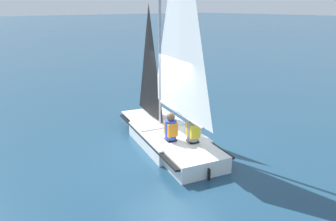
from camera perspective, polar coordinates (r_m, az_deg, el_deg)
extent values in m
plane|color=navy|center=(9.34, 0.00, -5.88)|extent=(260.00, 260.00, 0.00)
cube|color=white|center=(9.26, 0.00, -4.73)|extent=(2.08, 2.66, 0.41)
cube|color=white|center=(10.70, -3.71, -1.62)|extent=(1.06, 1.16, 0.41)
cube|color=white|center=(7.91, 5.07, -8.92)|extent=(1.51, 1.28, 0.41)
cube|color=black|center=(9.21, 0.00, -3.99)|extent=(2.55, 4.44, 0.05)
cube|color=silver|center=(10.19, -2.74, -1.27)|extent=(1.85, 2.21, 0.04)
cylinder|color=#B7B7BC|center=(9.05, -1.45, 14.76)|extent=(0.08, 0.08, 5.74)
cylinder|color=#B7B7BC|center=(8.36, 1.94, -0.43)|extent=(0.68, 2.37, 0.07)
pyramid|color=white|center=(7.94, 2.13, 16.65)|extent=(0.63, 2.24, 4.85)
pyramid|color=black|center=(9.91, -3.24, 8.58)|extent=(0.41, 1.41, 3.33)
cube|color=black|center=(7.53, 7.15, -11.01)|extent=(0.05, 0.08, 0.28)
cube|color=black|center=(8.63, 0.44, -6.28)|extent=(0.30, 0.33, 0.45)
cylinder|color=blue|center=(8.45, 0.45, -3.33)|extent=(0.37, 0.37, 0.50)
cube|color=orange|center=(8.44, 0.45, -3.18)|extent=(0.34, 0.39, 0.35)
sphere|color=brown|center=(8.33, 0.46, -1.09)|extent=(0.22, 0.22, 0.22)
cube|color=black|center=(8.56, 4.29, -6.54)|extent=(0.30, 0.33, 0.45)
cylinder|color=gray|center=(8.38, 4.36, -3.58)|extent=(0.37, 0.37, 0.50)
cube|color=yellow|center=(8.37, 4.36, -3.42)|extent=(0.34, 0.39, 0.35)
sphere|color=brown|center=(8.26, 4.42, -1.32)|extent=(0.22, 0.22, 0.22)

